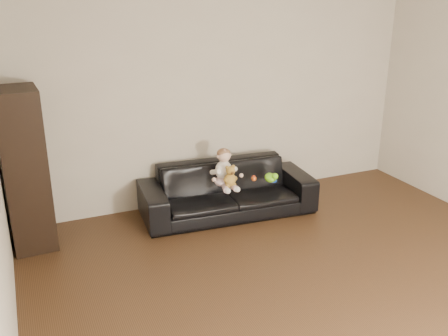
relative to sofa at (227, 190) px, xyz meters
name	(u,v)px	position (x,y,z in m)	size (l,w,h in m)	color
floor	(353,318)	(0.13, -2.25, -0.29)	(5.50, 5.50, 0.00)	#422A17
wall_back	(221,95)	(0.13, 0.50, 1.01)	(5.00, 5.00, 0.00)	#BFB5A1
sofa	(227,190)	(0.00, 0.00, 0.00)	(2.00, 0.78, 0.58)	black
cabinet	(25,170)	(-2.15, 0.10, 0.52)	(0.41, 0.56, 1.63)	black
shelf_item	(22,134)	(-2.13, 0.10, 0.89)	(0.18, 0.25, 0.28)	silver
baby	(224,170)	(-0.08, -0.11, 0.29)	(0.31, 0.38, 0.45)	silver
teddy_bear	(230,176)	(-0.07, -0.25, 0.26)	(0.15, 0.15, 0.25)	#A87E30
toy_green	(270,178)	(0.46, -0.19, 0.15)	(0.13, 0.16, 0.11)	#78E71B
toy_rattle	(254,179)	(0.30, -0.09, 0.12)	(0.06, 0.06, 0.06)	#DD541A
toy_blue_disc	(273,181)	(0.50, -0.18, 0.10)	(0.10, 0.10, 0.01)	blue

